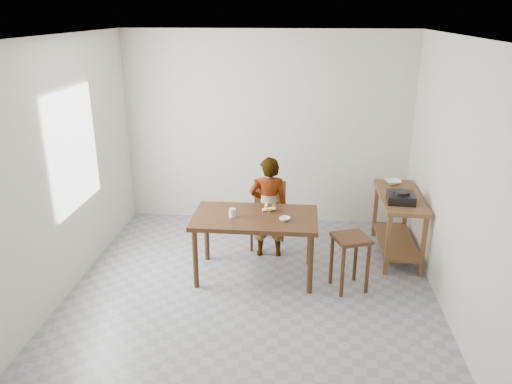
# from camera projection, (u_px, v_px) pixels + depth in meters

# --- Properties ---
(floor) EXTENTS (4.00, 4.00, 0.04)m
(floor) POSITION_uv_depth(u_px,v_px,m) (253.00, 290.00, 5.59)
(floor) COLOR gray
(floor) RESTS_ON ground
(ceiling) EXTENTS (4.00, 4.00, 0.04)m
(ceiling) POSITION_uv_depth(u_px,v_px,m) (252.00, 34.00, 4.64)
(ceiling) COLOR white
(ceiling) RESTS_ON wall_back
(wall_back) EXTENTS (4.00, 0.04, 2.70)m
(wall_back) POSITION_uv_depth(u_px,v_px,m) (267.00, 129.00, 7.00)
(wall_back) COLOR beige
(wall_back) RESTS_ON ground
(wall_front) EXTENTS (4.00, 0.04, 2.70)m
(wall_front) POSITION_uv_depth(u_px,v_px,m) (221.00, 269.00, 3.23)
(wall_front) COLOR beige
(wall_front) RESTS_ON ground
(wall_left) EXTENTS (0.04, 4.00, 2.70)m
(wall_left) POSITION_uv_depth(u_px,v_px,m) (63.00, 168.00, 5.29)
(wall_left) COLOR beige
(wall_left) RESTS_ON ground
(wall_right) EXTENTS (0.04, 4.00, 2.70)m
(wall_right) POSITION_uv_depth(u_px,v_px,m) (455.00, 179.00, 4.94)
(wall_right) COLOR beige
(wall_right) RESTS_ON ground
(window_pane) EXTENTS (0.02, 1.10, 1.30)m
(window_pane) POSITION_uv_depth(u_px,v_px,m) (74.00, 149.00, 5.42)
(window_pane) COLOR white
(window_pane) RESTS_ON wall_left
(dining_table) EXTENTS (1.40, 0.80, 0.75)m
(dining_table) POSITION_uv_depth(u_px,v_px,m) (255.00, 246.00, 5.73)
(dining_table) COLOR #3A210F
(dining_table) RESTS_ON floor
(prep_counter) EXTENTS (0.50, 1.20, 0.80)m
(prep_counter) POSITION_uv_depth(u_px,v_px,m) (397.00, 225.00, 6.22)
(prep_counter) COLOR brown
(prep_counter) RESTS_ON floor
(child) EXTENTS (0.50, 0.36, 1.29)m
(child) POSITION_uv_depth(u_px,v_px,m) (269.00, 207.00, 6.13)
(child) COLOR silver
(child) RESTS_ON floor
(dining_chair) EXTENTS (0.45, 0.45, 0.85)m
(dining_chair) POSITION_uv_depth(u_px,v_px,m) (267.00, 216.00, 6.43)
(dining_chair) COLOR #3A210F
(dining_chair) RESTS_ON floor
(stool) EXTENTS (0.46, 0.46, 0.63)m
(stool) POSITION_uv_depth(u_px,v_px,m) (349.00, 263.00, 5.48)
(stool) COLOR #3A210F
(stool) RESTS_ON floor
(glass_tumbler) EXTENTS (0.09, 0.09, 0.10)m
(glass_tumbler) POSITION_uv_depth(u_px,v_px,m) (232.00, 213.00, 5.56)
(glass_tumbler) COLOR silver
(glass_tumbler) RESTS_ON dining_table
(small_bowl) EXTENTS (0.16, 0.16, 0.04)m
(small_bowl) POSITION_uv_depth(u_px,v_px,m) (285.00, 219.00, 5.47)
(small_bowl) COLOR white
(small_bowl) RESTS_ON dining_table
(banana) EXTENTS (0.20, 0.16, 0.06)m
(banana) POSITION_uv_depth(u_px,v_px,m) (269.00, 209.00, 5.72)
(banana) COLOR #D6C351
(banana) RESTS_ON dining_table
(serving_bowl) EXTENTS (0.25, 0.25, 0.05)m
(serving_bowl) POSITION_uv_depth(u_px,v_px,m) (393.00, 182.00, 6.47)
(serving_bowl) COLOR white
(serving_bowl) RESTS_ON prep_counter
(gas_burner) EXTENTS (0.33, 0.33, 0.10)m
(gas_burner) POSITION_uv_depth(u_px,v_px,m) (401.00, 198.00, 5.85)
(gas_burner) COLOR black
(gas_burner) RESTS_ON prep_counter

